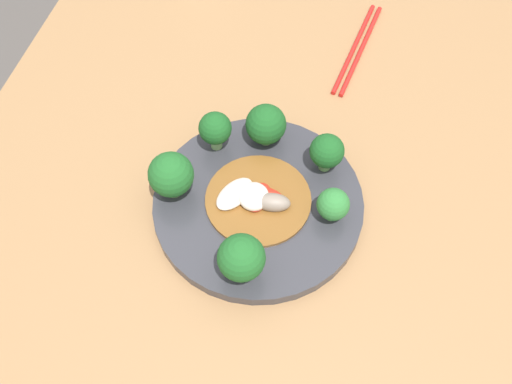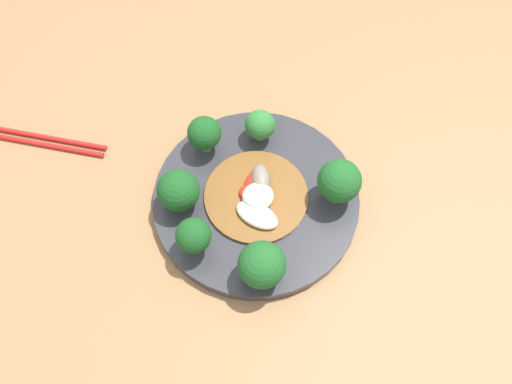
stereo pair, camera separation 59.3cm
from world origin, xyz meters
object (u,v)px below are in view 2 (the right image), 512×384
object	(u,v)px
broccoli_west	(339,182)
broccoli_northeast	(194,236)
broccoli_north	(262,265)
stirfry_center	(257,196)
broccoli_south	(260,125)
chopsticks	(36,139)
broccoli_southeast	(204,134)
plate	(256,202)
broccoli_east	(178,191)

from	to	relation	value
broccoli_west	broccoli_northeast	distance (m)	0.20
broccoli_north	stirfry_center	distance (m)	0.11
broccoli_south	chopsticks	size ratio (longest dim) A/B	0.24
broccoli_southeast	broccoli_west	size ratio (longest dim) A/B	0.82
broccoli_west	broccoli_northeast	xyz separation A→B (m)	(0.18, 0.08, -0.00)
stirfry_center	plate	bearing A→B (deg)	11.92
broccoli_east	chopsticks	world-z (taller)	broccoli_east
broccoli_east	chopsticks	bearing A→B (deg)	-23.12
broccoli_east	broccoli_north	distance (m)	0.15
broccoli_southeast	broccoli_west	bearing A→B (deg)	159.70
broccoli_southeast	stirfry_center	size ratio (longest dim) A/B	0.43
broccoli_west	stirfry_center	world-z (taller)	broccoli_west
broccoli_west	chopsticks	world-z (taller)	broccoli_west
broccoli_north	stirfry_center	xyz separation A→B (m)	(0.01, -0.11, -0.03)
broccoli_north	chopsticks	world-z (taller)	broccoli_north
broccoli_north	broccoli_east	bearing A→B (deg)	-40.48
broccoli_west	broccoli_east	bearing A→B (deg)	6.00
plate	broccoli_west	xyz separation A→B (m)	(-0.10, -0.01, 0.05)
broccoli_south	stirfry_center	xyz separation A→B (m)	(-0.00, 0.10, -0.02)
broccoli_south	broccoli_west	xyz separation A→B (m)	(-0.11, 0.09, 0.01)
broccoli_south	broccoli_north	bearing A→B (deg)	93.96
broccoli_east	broccoli_northeast	bearing A→B (deg)	113.08
broccoli_north	chopsticks	xyz separation A→B (m)	(0.33, -0.19, -0.05)
plate	broccoli_west	world-z (taller)	broccoli_west
broccoli_east	stirfry_center	xyz separation A→B (m)	(-0.10, -0.01, -0.03)
broccoli_northeast	stirfry_center	size ratio (longest dim) A/B	0.45
broccoli_northeast	broccoli_south	bearing A→B (deg)	-112.26
broccoli_southeast	broccoli_north	world-z (taller)	broccoli_north
stirfry_center	chopsticks	size ratio (longest dim) A/B	0.66
plate	broccoli_east	bearing A→B (deg)	6.76
broccoli_northeast	broccoli_north	bearing A→B (deg)	159.00
plate	broccoli_south	xyz separation A→B (m)	(0.00, -0.10, 0.04)
broccoli_east	broccoli_south	distance (m)	0.15
plate	stirfry_center	bearing A→B (deg)	-168.08
broccoli_west	broccoli_north	size ratio (longest dim) A/B	1.05
broccoli_east	stirfry_center	distance (m)	0.10
broccoli_east	chopsticks	size ratio (longest dim) A/B	0.30
plate	chopsticks	world-z (taller)	plate
broccoli_west	broccoli_northeast	bearing A→B (deg)	25.49
broccoli_east	broccoli_west	world-z (taller)	broccoli_west
broccoli_east	plate	bearing A→B (deg)	-173.24
broccoli_southeast	broccoli_west	world-z (taller)	broccoli_west
broccoli_south	broccoli_north	distance (m)	0.21
broccoli_north	chopsticks	distance (m)	0.39
broccoli_west	broccoli_northeast	world-z (taller)	broccoli_west
broccoli_east	broccoli_northeast	size ratio (longest dim) A/B	1.01
broccoli_south	broccoli_east	bearing A→B (deg)	48.48
broccoli_south	broccoli_northeast	size ratio (longest dim) A/B	0.82
plate	broccoli_northeast	xyz separation A→B (m)	(0.07, 0.07, 0.05)
broccoli_east	stirfry_center	world-z (taller)	broccoli_east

